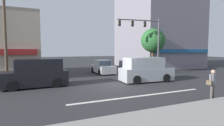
{
  "coord_description": "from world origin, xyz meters",
  "views": [
    {
      "loc": [
        -5.81,
        -12.3,
        2.79
      ],
      "look_at": [
        0.44,
        2.0,
        1.6
      ],
      "focal_mm": 28.0,
      "sensor_mm": 36.0,
      "label": 1
    }
  ],
  "objects_px": {
    "utility_pole_near_left": "(5,31)",
    "van_waiting_far": "(37,74)",
    "sedan_crossing_rightbound": "(103,67)",
    "pedestrian_foreground_with_bag": "(212,83)",
    "van_crossing_center": "(145,70)",
    "utility_pole_far_right": "(141,41)",
    "street_tree": "(153,41)",
    "traffic_light_mast": "(148,36)"
  },
  "relations": [
    {
      "from": "utility_pole_near_left",
      "to": "van_waiting_far",
      "type": "height_order",
      "value": "utility_pole_near_left"
    },
    {
      "from": "sedan_crossing_rightbound",
      "to": "pedestrian_foreground_with_bag",
      "type": "bearing_deg",
      "value": -81.85
    },
    {
      "from": "utility_pole_near_left",
      "to": "pedestrian_foreground_with_bag",
      "type": "height_order",
      "value": "utility_pole_near_left"
    },
    {
      "from": "van_crossing_center",
      "to": "utility_pole_far_right",
      "type": "bearing_deg",
      "value": 59.19
    },
    {
      "from": "sedan_crossing_rightbound",
      "to": "van_waiting_far",
      "type": "xyz_separation_m",
      "value": [
        -7.2,
        -5.09,
        0.29
      ]
    },
    {
      "from": "sedan_crossing_rightbound",
      "to": "van_waiting_far",
      "type": "bearing_deg",
      "value": -144.73
    },
    {
      "from": "van_waiting_far",
      "to": "van_crossing_center",
      "type": "bearing_deg",
      "value": -9.04
    },
    {
      "from": "utility_pole_far_right",
      "to": "sedan_crossing_rightbound",
      "type": "distance_m",
      "value": 7.97
    },
    {
      "from": "street_tree",
      "to": "van_waiting_far",
      "type": "relative_size",
      "value": 1.15
    },
    {
      "from": "sedan_crossing_rightbound",
      "to": "street_tree",
      "type": "bearing_deg",
      "value": -16.8
    },
    {
      "from": "traffic_light_mast",
      "to": "sedan_crossing_rightbound",
      "type": "xyz_separation_m",
      "value": [
        -4.12,
        3.15,
        -3.59
      ]
    },
    {
      "from": "utility_pole_far_right",
      "to": "traffic_light_mast",
      "type": "distance_m",
      "value": 6.11
    },
    {
      "from": "van_waiting_far",
      "to": "street_tree",
      "type": "bearing_deg",
      "value": 14.3
    },
    {
      "from": "sedan_crossing_rightbound",
      "to": "van_crossing_center",
      "type": "distance_m",
      "value": 6.68
    },
    {
      "from": "street_tree",
      "to": "pedestrian_foreground_with_bag",
      "type": "xyz_separation_m",
      "value": [
        -4.04,
        -10.89,
        -2.94
      ]
    },
    {
      "from": "utility_pole_far_right",
      "to": "pedestrian_foreground_with_bag",
      "type": "distance_m",
      "value": 16.11
    },
    {
      "from": "pedestrian_foreground_with_bag",
      "to": "van_crossing_center",
      "type": "bearing_deg",
      "value": 92.26
    },
    {
      "from": "utility_pole_near_left",
      "to": "pedestrian_foreground_with_bag",
      "type": "bearing_deg",
      "value": -41.52
    },
    {
      "from": "utility_pole_far_right",
      "to": "van_waiting_far",
      "type": "relative_size",
      "value": 1.7
    },
    {
      "from": "van_waiting_far",
      "to": "pedestrian_foreground_with_bag",
      "type": "distance_m",
      "value": 11.77
    },
    {
      "from": "utility_pole_far_right",
      "to": "sedan_crossing_rightbound",
      "type": "xyz_separation_m",
      "value": [
        -6.82,
        -2.32,
        -3.41
      ]
    },
    {
      "from": "sedan_crossing_rightbound",
      "to": "traffic_light_mast",
      "type": "bearing_deg",
      "value": -37.38
    },
    {
      "from": "utility_pole_far_right",
      "to": "pedestrian_foreground_with_bag",
      "type": "relative_size",
      "value": 4.75
    },
    {
      "from": "utility_pole_near_left",
      "to": "sedan_crossing_rightbound",
      "type": "distance_m",
      "value": 10.46
    },
    {
      "from": "street_tree",
      "to": "utility_pole_far_right",
      "type": "relative_size",
      "value": 0.68
    },
    {
      "from": "sedan_crossing_rightbound",
      "to": "pedestrian_foreground_with_bag",
      "type": "xyz_separation_m",
      "value": [
        1.81,
        -12.65,
        0.24
      ]
    },
    {
      "from": "street_tree",
      "to": "utility_pole_near_left",
      "type": "relative_size",
      "value": 0.64
    },
    {
      "from": "utility_pole_far_right",
      "to": "pedestrian_foreground_with_bag",
      "type": "xyz_separation_m",
      "value": [
        -5.01,
        -14.98,
        -3.17
      ]
    },
    {
      "from": "utility_pole_near_left",
      "to": "van_crossing_center",
      "type": "bearing_deg",
      "value": -19.02
    },
    {
      "from": "sedan_crossing_rightbound",
      "to": "pedestrian_foreground_with_bag",
      "type": "height_order",
      "value": "pedestrian_foreground_with_bag"
    },
    {
      "from": "van_crossing_center",
      "to": "utility_pole_near_left",
      "type": "bearing_deg",
      "value": 160.98
    },
    {
      "from": "pedestrian_foreground_with_bag",
      "to": "utility_pole_near_left",
      "type": "bearing_deg",
      "value": 138.48
    },
    {
      "from": "traffic_light_mast",
      "to": "pedestrian_foreground_with_bag",
      "type": "xyz_separation_m",
      "value": [
        -2.31,
        -9.5,
        -3.35
      ]
    },
    {
      "from": "street_tree",
      "to": "sedan_crossing_rightbound",
      "type": "relative_size",
      "value": 1.3
    },
    {
      "from": "van_waiting_far",
      "to": "utility_pole_far_right",
      "type": "bearing_deg",
      "value": 27.87
    },
    {
      "from": "utility_pole_near_left",
      "to": "pedestrian_foreground_with_bag",
      "type": "xyz_separation_m",
      "value": [
        11.25,
        -9.96,
        -3.38
      ]
    },
    {
      "from": "van_waiting_far",
      "to": "pedestrian_foreground_with_bag",
      "type": "relative_size",
      "value": 2.79
    },
    {
      "from": "utility_pole_far_right",
      "to": "van_waiting_far",
      "type": "height_order",
      "value": "utility_pole_far_right"
    },
    {
      "from": "utility_pole_near_left",
      "to": "utility_pole_far_right",
      "type": "height_order",
      "value": "utility_pole_near_left"
    },
    {
      "from": "traffic_light_mast",
      "to": "pedestrian_foreground_with_bag",
      "type": "distance_m",
      "value": 10.34
    },
    {
      "from": "utility_pole_far_right",
      "to": "pedestrian_foreground_with_bag",
      "type": "bearing_deg",
      "value": -108.5
    },
    {
      "from": "utility_pole_far_right",
      "to": "utility_pole_near_left",
      "type": "bearing_deg",
      "value": -162.85
    }
  ]
}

